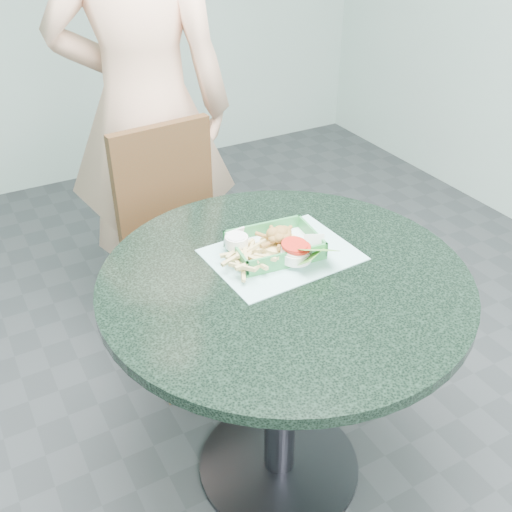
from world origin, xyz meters
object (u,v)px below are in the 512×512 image
cafe_table (283,331)px  food_basket (274,254)px  sauce_ramekin (238,249)px  crab_sandwich (280,244)px  dining_chair (177,238)px  diner_person (139,60)px

cafe_table → food_basket: size_ratio=4.15×
cafe_table → sauce_ramekin: sauce_ramekin is taller
food_basket → crab_sandwich: (0.01, -0.00, 0.03)m
sauce_ramekin → cafe_table: bearing=-59.9°
cafe_table → dining_chair: bearing=93.1°
food_basket → crab_sandwich: bearing=-18.2°
dining_chair → diner_person: 0.64m
sauce_ramekin → food_basket: bearing=-12.2°
dining_chair → sauce_ramekin: (-0.04, -0.56, 0.27)m
dining_chair → sauce_ramekin: bearing=-98.8°
cafe_table → diner_person: bearing=90.3°
dining_chair → crab_sandwich: (0.08, -0.58, 0.27)m
diner_person → food_basket: size_ratio=9.25×
cafe_table → diner_person: 1.12m
dining_chair → sauce_ramekin: dining_chair is taller
cafe_table → dining_chair: size_ratio=1.05×
diner_person → sauce_ramekin: 0.92m
dining_chair → food_basket: (0.07, -0.58, 0.23)m
cafe_table → food_basket: 0.22m
food_basket → crab_sandwich: crab_sandwich is taller
food_basket → sauce_ramekin: sauce_ramekin is taller
diner_person → food_basket: bearing=115.9°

